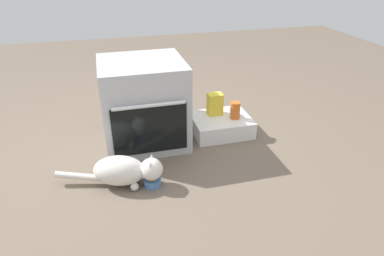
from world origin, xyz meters
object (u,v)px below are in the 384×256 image
oven (144,103)px  sauce_jar (235,110)px  pantry_cabinet (221,125)px  cat (125,170)px  snack_bag (215,104)px  food_bowl (152,182)px

oven → sauce_jar: 0.73m
pantry_cabinet → cat: size_ratio=0.69×
oven → pantry_cabinet: 0.67m
cat → snack_bag: size_ratio=3.79×
pantry_cabinet → snack_bag: snack_bag is taller
pantry_cabinet → food_bowl: pantry_cabinet is taller
pantry_cabinet → oven: bearing=177.7°
oven → cat: 0.62m
food_bowl → snack_bag: 0.92m
oven → cat: size_ratio=0.96×
cat → food_bowl: bearing=-0.0°
oven → sauce_jar: bearing=-5.3°
pantry_cabinet → food_bowl: size_ratio=4.14×
food_bowl → sauce_jar: sauce_jar is taller
pantry_cabinet → food_bowl: (-0.66, -0.56, -0.04)m
pantry_cabinet → sauce_jar: (0.10, -0.04, 0.14)m
cat → pantry_cabinet: bearing=48.3°
pantry_cabinet → sauce_jar: 0.18m
oven → snack_bag: 0.60m
oven → pantry_cabinet: oven is taller
oven → snack_bag: size_ratio=3.62×
oven → food_bowl: (-0.04, -0.59, -0.30)m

